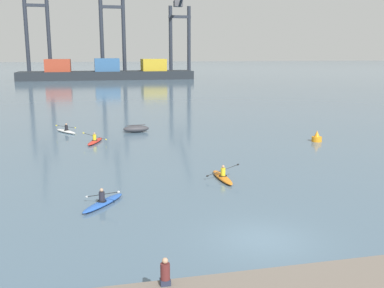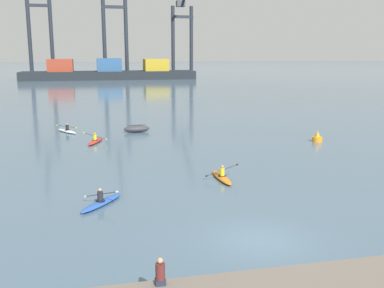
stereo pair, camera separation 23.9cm
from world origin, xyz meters
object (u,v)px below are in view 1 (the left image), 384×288
(gantry_crane_west_mid, at_px, (112,21))
(gantry_crane_east_mid, at_px, (180,27))
(gantry_crane_west, at_px, (37,20))
(capsized_dinghy, at_px, (136,129))
(channel_buoy, at_px, (317,138))
(kayak_red, at_px, (95,141))
(kayak_white, at_px, (66,131))
(kayak_orange, at_px, (223,177))
(container_barge, at_px, (107,72))
(seated_onlooker, at_px, (165,273))
(kayak_blue, at_px, (103,202))

(gantry_crane_west_mid, xyz_separation_m, gantry_crane_east_mid, (22.64, 5.44, -1.11))
(gantry_crane_west, relative_size, capsized_dinghy, 13.97)
(channel_buoy, xyz_separation_m, kayak_red, (-19.51, 3.86, -0.19))
(capsized_dinghy, relative_size, kayak_red, 0.78)
(gantry_crane_west, bearing_deg, gantry_crane_west_mid, -14.60)
(gantry_crane_east_mid, xyz_separation_m, kayak_white, (-32.97, -104.32, -16.22))
(capsized_dinghy, distance_m, channel_buoy, 17.56)
(gantry_crane_east_mid, relative_size, kayak_orange, 9.58)
(capsized_dinghy, height_order, kayak_orange, kayak_orange)
(container_barge, bearing_deg, capsized_dinghy, -90.61)
(gantry_crane_west, xyz_separation_m, capsized_dinghy, (19.53, -106.22, -17.52))
(container_barge, height_order, channel_buoy, container_barge)
(container_barge, distance_m, gantry_crane_west_mid, 17.01)
(gantry_crane_west_mid, relative_size, capsized_dinghy, 13.68)
(channel_buoy, distance_m, seated_onlooker, 29.25)
(gantry_crane_east_mid, distance_m, seated_onlooker, 141.12)
(gantry_crane_west, height_order, kayak_orange, gantry_crane_west)
(gantry_crane_west, distance_m, kayak_white, 107.10)
(channel_buoy, bearing_deg, gantry_crane_west, 106.93)
(container_barge, bearing_deg, gantry_crane_west, 147.87)
(capsized_dinghy, distance_m, kayak_blue, 21.93)
(gantry_crane_west, xyz_separation_m, gantry_crane_west_mid, (23.00, -5.99, -0.36))
(kayak_orange, height_order, seated_onlooker, seated_onlooker)
(kayak_red, bearing_deg, seated_onlooker, -86.29)
(container_barge, distance_m, seated_onlooker, 125.09)
(kayak_red, distance_m, kayak_blue, 16.96)
(capsized_dinghy, distance_m, kayak_white, 7.01)
(kayak_white, bearing_deg, gantry_crane_west_mid, 84.03)
(capsized_dinghy, bearing_deg, container_barge, 89.39)
(gantry_crane_west, height_order, gantry_crane_east_mid, gantry_crane_west)
(container_barge, xyz_separation_m, seated_onlooker, (-3.35, -125.04, -0.98))
(kayak_orange, bearing_deg, gantry_crane_east_mid, 79.69)
(kayak_blue, bearing_deg, gantry_crane_east_mid, 76.71)
(seated_onlooker, bearing_deg, container_barge, 88.47)
(gantry_crane_east_mid, bearing_deg, container_barge, -153.83)
(gantry_crane_east_mid, distance_m, capsized_dinghy, 110.03)
(gantry_crane_west_mid, bearing_deg, channel_buoy, -83.74)
(gantry_crane_west, distance_m, gantry_crane_east_mid, 45.66)
(gantry_crane_west_mid, relative_size, channel_buoy, 36.34)
(capsized_dinghy, distance_m, kayak_red, 6.18)
(gantry_crane_west_mid, height_order, capsized_dinghy, gantry_crane_west_mid)
(capsized_dinghy, relative_size, channel_buoy, 2.66)
(capsized_dinghy, relative_size, seated_onlooker, 2.97)
(gantry_crane_west, relative_size, kayak_white, 11.61)
(kayak_orange, bearing_deg, capsized_dinghy, 100.99)
(gantry_crane_east_mid, xyz_separation_m, capsized_dinghy, (-26.10, -105.67, -16.04))
(kayak_white, bearing_deg, seated_onlooker, -82.23)
(container_barge, distance_m, kayak_orange, 111.68)
(capsized_dinghy, bearing_deg, channel_buoy, -28.83)
(kayak_red, height_order, kayak_orange, kayak_orange)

